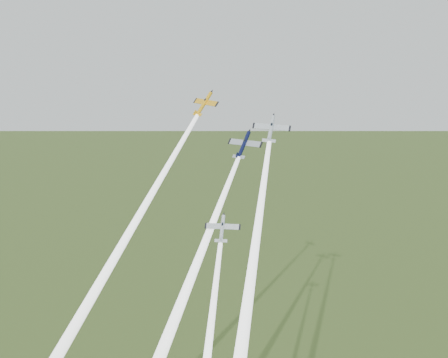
# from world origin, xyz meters

# --- Properties ---
(plane_yellow) EXTENTS (9.99, 8.08, 7.78)m
(plane_yellow) POSITION_xyz_m (-11.36, 2.78, 107.10)
(plane_yellow) COLOR #F7AD15
(smoke_trail_yellow) EXTENTS (14.96, 44.37, 56.42)m
(smoke_trail_yellow) POSITION_xyz_m (-17.72, -19.87, 77.25)
(smoke_trail_yellow) COLOR white
(plane_navy) EXTENTS (8.90, 6.54, 7.77)m
(plane_navy) POSITION_xyz_m (0.40, 1.37, 98.56)
(plane_navy) COLOR #0C1136
(smoke_trail_navy) EXTENTS (3.38, 36.19, 44.81)m
(smoke_trail_navy) POSITION_xyz_m (0.10, -17.58, 74.52)
(smoke_trail_navy) COLOR white
(plane_silver_right) EXTENTS (9.29, 8.37, 7.50)m
(plane_silver_right) POSITION_xyz_m (8.69, -1.29, 102.88)
(plane_silver_right) COLOR silver
(smoke_trail_silver_right) EXTENTS (15.14, 36.67, 46.98)m
(smoke_trail_silver_right) POSITION_xyz_m (15.21, -19.99, 77.75)
(smoke_trail_silver_right) COLOR white
(plane_silver_low) EXTENTS (9.00, 7.93, 6.55)m
(plane_silver_low) POSITION_xyz_m (4.09, -12.86, 83.34)
(plane_silver_low) COLOR silver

